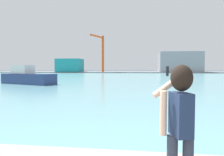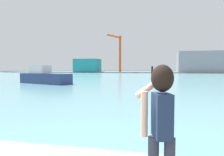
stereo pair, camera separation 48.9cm
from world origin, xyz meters
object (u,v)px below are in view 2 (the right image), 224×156
(warehouse_right, at_px, (199,62))
(boat_moored, at_px, (44,77))
(person_photographer, at_px, (161,118))
(warehouse_left, at_px, (88,65))
(port_crane, at_px, (119,50))

(warehouse_right, bearing_deg, boat_moored, -115.40)
(boat_moored, bearing_deg, warehouse_right, 85.75)
(person_photographer, distance_m, warehouse_left, 91.01)
(warehouse_left, distance_m, port_crane, 15.84)
(boat_moored, height_order, warehouse_right, warehouse_right)
(boat_moored, height_order, port_crane, port_crane)
(person_photographer, xyz_separation_m, boat_moored, (-15.25, 23.15, -0.61))
(person_photographer, bearing_deg, boat_moored, 18.50)
(person_photographer, xyz_separation_m, port_crane, (-16.39, 83.90, 8.02))
(warehouse_right, relative_size, port_crane, 1.11)
(person_photographer, bearing_deg, warehouse_left, 4.89)
(warehouse_left, height_order, warehouse_right, warehouse_right)
(boat_moored, xyz_separation_m, warehouse_right, (31.19, 65.68, 3.58))
(boat_moored, bearing_deg, port_crane, 112.22)
(boat_moored, xyz_separation_m, port_crane, (-1.14, 60.76, 8.63))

